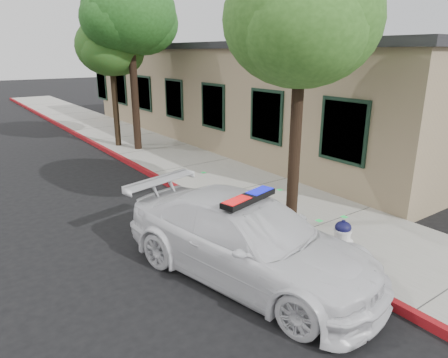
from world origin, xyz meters
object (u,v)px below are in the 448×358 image
Objects in this scene: street_tree_near at (302,27)px; street_tree_far at (112,49)px; police_car at (248,239)px; street_tree_mid at (130,17)px; clapboard_building at (252,92)px; fire_hydrant at (342,242)px.

street_tree_near reaches higher than street_tree_far.
street_tree_mid reaches higher than police_car.
street_tree_mid is 1.56m from street_tree_far.
police_car is (-7.89, -9.54, -1.40)m from clapboard_building.
street_tree_mid is (-5.54, 0.44, 2.98)m from clapboard_building.
fire_hydrant is (-6.34, -10.37, -1.56)m from clapboard_building.
police_car is 4.23m from street_tree_near.
clapboard_building is 24.91× the size of fire_hydrant.
clapboard_building reaches higher than fire_hydrant.
street_tree_mid is at bearing 63.02° from police_car.
fire_hydrant is 4.18m from street_tree_near.
fire_hydrant is at bearing -121.45° from clapboard_building.
clapboard_building is 6.39m from street_tree_far.
street_tree_far is (1.95, 10.98, 3.26)m from police_car.
clapboard_building is 3.70× the size of street_tree_near.
police_car is 11.15m from street_tree_mid.
street_tree_far reaches higher than clapboard_building.
fire_hydrant is at bearing -42.13° from police_car.
police_car is at bearing -156.01° from street_tree_near.
street_tree_near reaches higher than clapboard_building.
street_tree_near is at bearing 10.28° from police_car.
fire_hydrant is 11.76m from street_tree_mid.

